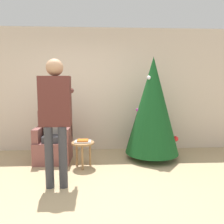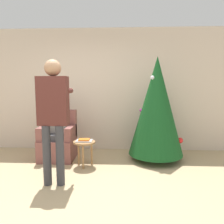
{
  "view_description": "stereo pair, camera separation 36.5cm",
  "coord_description": "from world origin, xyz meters",
  "px_view_note": "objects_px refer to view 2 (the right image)",
  "views": [
    {
      "loc": [
        0.32,
        -2.68,
        1.47
      ],
      "look_at": [
        0.51,
        0.94,
        1.02
      ],
      "focal_mm": 35.0,
      "sensor_mm": 36.0,
      "label": 1
    },
    {
      "loc": [
        0.69,
        -2.68,
        1.47
      ],
      "look_at": [
        0.51,
        0.94,
        1.02
      ],
      "focal_mm": 35.0,
      "sensor_mm": 36.0,
      "label": 2
    }
  ],
  "objects_px": {
    "armchair": "(58,141)",
    "person_seated": "(57,126)",
    "person_standing": "(53,110)",
    "side_stool": "(84,145)",
    "christmas_tree": "(156,106)"
  },
  "relations": [
    {
      "from": "armchair",
      "to": "person_seated",
      "type": "xyz_separation_m",
      "value": [
        -0.0,
        -0.02,
        0.32
      ]
    },
    {
      "from": "person_seated",
      "to": "person_standing",
      "type": "height_order",
      "value": "person_standing"
    },
    {
      "from": "person_standing",
      "to": "side_stool",
      "type": "relative_size",
      "value": 3.99
    },
    {
      "from": "armchair",
      "to": "person_standing",
      "type": "bearing_deg",
      "value": -75.85
    },
    {
      "from": "person_standing",
      "to": "armchair",
      "type": "bearing_deg",
      "value": 104.15
    },
    {
      "from": "person_seated",
      "to": "side_stool",
      "type": "bearing_deg",
      "value": -31.39
    },
    {
      "from": "armchair",
      "to": "christmas_tree",
      "type": "bearing_deg",
      "value": 0.71
    },
    {
      "from": "christmas_tree",
      "to": "armchair",
      "type": "xyz_separation_m",
      "value": [
        -1.93,
        -0.02,
        -0.71
      ]
    },
    {
      "from": "christmas_tree",
      "to": "armchair",
      "type": "distance_m",
      "value": 2.06
    },
    {
      "from": "christmas_tree",
      "to": "person_standing",
      "type": "distance_m",
      "value": 2.0
    },
    {
      "from": "person_standing",
      "to": "side_stool",
      "type": "distance_m",
      "value": 1.06
    },
    {
      "from": "person_standing",
      "to": "person_seated",
      "type": "bearing_deg",
      "value": 104.46
    },
    {
      "from": "christmas_tree",
      "to": "person_seated",
      "type": "bearing_deg",
      "value": -178.57
    },
    {
      "from": "armchair",
      "to": "person_seated",
      "type": "bearing_deg",
      "value": -90.0
    },
    {
      "from": "christmas_tree",
      "to": "armchair",
      "type": "bearing_deg",
      "value": -179.29
    }
  ]
}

